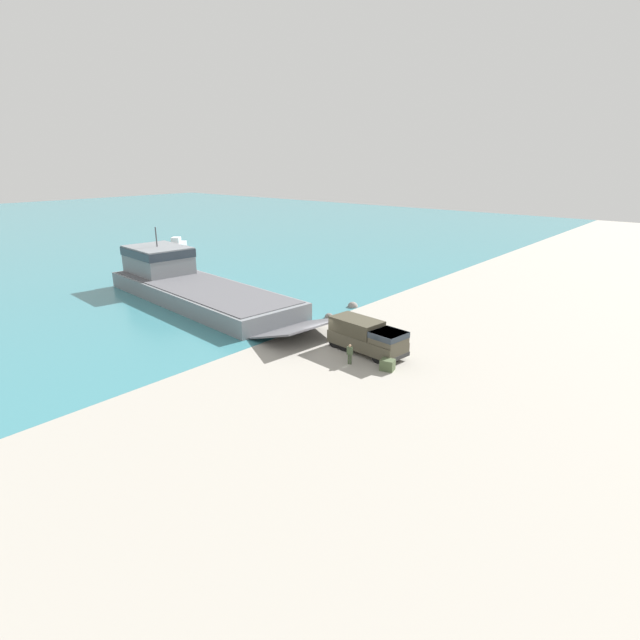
{
  "coord_description": "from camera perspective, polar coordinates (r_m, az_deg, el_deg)",
  "views": [
    {
      "loc": [
        -31.27,
        -26.53,
        15.52
      ],
      "look_at": [
        1.5,
        1.22,
        1.66
      ],
      "focal_mm": 28.0,
      "sensor_mm": 36.0,
      "label": 1
    }
  ],
  "objects": [
    {
      "name": "shoreline_rock_c",
      "position": [
        51.24,
        1.04,
        0.26
      ],
      "size": [
        0.95,
        0.95,
        0.95
      ],
      "primitive_type": "sphere",
      "color": "#66605B",
      "rests_on": "ground_plane"
    },
    {
      "name": "shoreline_rock_b",
      "position": [
        51.15,
        2.09,
        0.22
      ],
      "size": [
        0.87,
        0.87,
        0.87
      ],
      "primitive_type": "sphere",
      "color": "gray",
      "rests_on": "ground_plane"
    },
    {
      "name": "ground_plane",
      "position": [
        43.85,
        -0.05,
        -2.84
      ],
      "size": [
        240.0,
        240.0,
        0.0
      ],
      "primitive_type": "plane",
      "color": "#9E998E"
    },
    {
      "name": "landing_craft",
      "position": [
        60.59,
        -14.91,
        4.21
      ],
      "size": [
        11.31,
        34.38,
        7.58
      ],
      "rotation": [
        0.0,
        0.0,
        -0.1
      ],
      "color": "gray",
      "rests_on": "ground_plane"
    },
    {
      "name": "military_truck",
      "position": [
        41.77,
        5.4,
        -1.87
      ],
      "size": [
        3.29,
        7.2,
        2.71
      ],
      "rotation": [
        0.0,
        0.0,
        -1.68
      ],
      "color": "#4C4738",
      "rests_on": "ground_plane"
    },
    {
      "name": "cargo_crate",
      "position": [
        38.9,
        7.72,
        -5.1
      ],
      "size": [
        1.09,
        1.22,
        0.87
      ],
      "primitive_type": "cube",
      "rotation": [
        0.0,
        0.0,
        0.25
      ],
      "color": "#475638",
      "rests_on": "ground_plane"
    },
    {
      "name": "moored_boat_a",
      "position": [
        95.24,
        -16.02,
        8.26
      ],
      "size": [
        6.03,
        5.63,
        2.14
      ],
      "rotation": [
        0.0,
        0.0,
        5.43
      ],
      "color": "#B7BABF",
      "rests_on": "ground_plane"
    },
    {
      "name": "shoreline_rock_a",
      "position": [
        55.13,
        3.76,
        1.5
      ],
      "size": [
        1.15,
        1.15,
        1.15
      ],
      "primitive_type": "sphere",
      "color": "gray",
      "rests_on": "ground_plane"
    },
    {
      "name": "soldier_on_ramp",
      "position": [
        39.53,
        3.43,
        -3.75
      ],
      "size": [
        0.35,
        0.49,
        1.67
      ],
      "rotation": [
        0.0,
        0.0,
        3.41
      ],
      "color": "#3D4C33",
      "rests_on": "ground_plane"
    }
  ]
}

